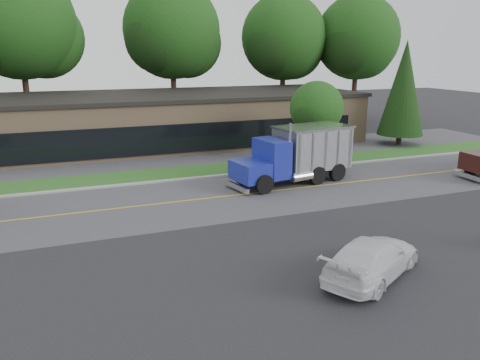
% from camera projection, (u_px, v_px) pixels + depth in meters
% --- Properties ---
extents(ground, '(140.00, 140.00, 0.00)m').
position_uv_depth(ground, '(279.00, 267.00, 17.50)').
color(ground, '#2D2D31').
rests_on(ground, ground).
extents(road, '(60.00, 8.00, 0.02)m').
position_uv_depth(road, '(208.00, 199.00, 25.62)').
color(road, '#5D5D62').
rests_on(road, ground).
extents(center_line, '(60.00, 0.12, 0.01)m').
position_uv_depth(center_line, '(208.00, 199.00, 25.62)').
color(center_line, gold).
rests_on(center_line, ground).
extents(curb, '(60.00, 0.30, 0.12)m').
position_uv_depth(curb, '(189.00, 180.00, 29.40)').
color(curb, '#9E9E99').
rests_on(curb, ground).
extents(grass_verge, '(60.00, 3.40, 0.03)m').
position_uv_depth(grass_verge, '(182.00, 173.00, 31.02)').
color(grass_verge, '#23521C').
rests_on(grass_verge, ground).
extents(far_parking, '(60.00, 7.00, 0.02)m').
position_uv_depth(far_parking, '(166.00, 158.00, 35.53)').
color(far_parking, '#5D5D62').
rests_on(far_parking, ground).
extents(strip_mall, '(32.00, 12.00, 4.00)m').
position_uv_depth(strip_mall, '(173.00, 120.00, 41.09)').
color(strip_mall, tan).
rests_on(strip_mall, ground).
extents(tree_far_b, '(10.78, 10.15, 15.38)m').
position_uv_depth(tree_far_b, '(21.00, 28.00, 42.30)').
color(tree_far_b, '#382619').
rests_on(tree_far_b, ground).
extents(tree_far_c, '(10.32, 9.72, 14.73)m').
position_uv_depth(tree_far_c, '(173.00, 35.00, 47.19)').
color(tree_far_c, '#382619').
rests_on(tree_far_c, ground).
extents(tree_far_d, '(9.69, 9.12, 13.82)m').
position_uv_depth(tree_far_d, '(284.00, 42.00, 50.54)').
color(tree_far_d, '#382619').
rests_on(tree_far_d, ground).
extents(tree_far_e, '(9.71, 9.14, 13.85)m').
position_uv_depth(tree_far_e, '(358.00, 42.00, 51.46)').
color(tree_far_e, '#382619').
rests_on(tree_far_e, ground).
extents(evergreen_right, '(3.85, 3.85, 8.76)m').
position_uv_depth(evergreen_right, '(403.00, 88.00, 39.29)').
color(evergreen_right, '#382619').
rests_on(evergreen_right, ground).
extents(tree_verge, '(4.07, 3.83, 5.80)m').
position_uv_depth(tree_verge, '(317.00, 111.00, 33.53)').
color(tree_verge, '#382619').
rests_on(tree_verge, ground).
extents(dump_truck_blue, '(7.96, 3.86, 3.36)m').
position_uv_depth(dump_truck_blue, '(298.00, 153.00, 28.52)').
color(dump_truck_blue, black).
rests_on(dump_truck_blue, ground).
extents(rally_car, '(5.24, 4.16, 1.42)m').
position_uv_depth(rally_car, '(372.00, 258.00, 16.57)').
color(rally_car, silver).
rests_on(rally_car, ground).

